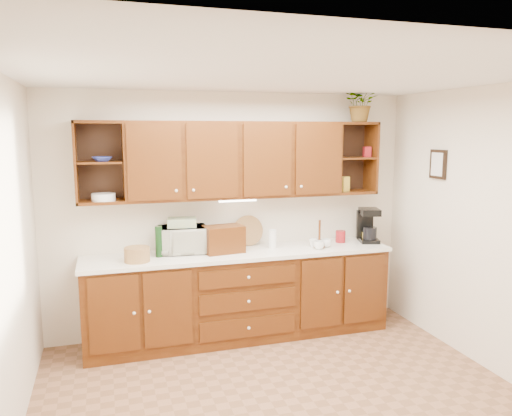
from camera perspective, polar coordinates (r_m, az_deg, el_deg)
floor at (r=4.32m, az=3.65°, el=-21.64°), size 4.00×4.00×0.00m
ceiling at (r=3.75m, az=4.05°, el=15.05°), size 4.00×4.00×0.00m
back_wall at (r=5.47m, az=-2.69°, el=-0.58°), size 4.00×0.00×4.00m
left_wall at (r=3.66m, az=-27.11°, el=-6.26°), size 0.00×3.50×3.50m
right_wall at (r=4.90m, az=26.27°, el=-2.58°), size 0.00×3.50×3.50m
base_cabinets at (r=5.40m, az=-1.82°, el=-10.02°), size 3.20×0.60×0.90m
countertop at (r=5.26m, az=-1.81°, el=-5.19°), size 3.24×0.64×0.04m
upper_cabinets at (r=5.26m, az=-2.19°, el=5.54°), size 3.20×0.33×0.80m
undercabinet_light at (r=5.24m, az=-2.12°, el=0.89°), size 0.40×0.05×0.02m
framed_picture at (r=5.51m, az=20.09°, el=4.72°), size 0.03×0.24×0.30m
wicker_basket at (r=4.97m, az=-13.44°, el=-5.19°), size 0.29×0.29×0.14m
microwave at (r=5.23m, az=-8.42°, el=-3.59°), size 0.52×0.37×0.27m
towel_stack at (r=5.20m, az=-8.46°, el=-1.64°), size 0.32×0.26×0.09m
wine_bottle at (r=5.09m, az=-11.05°, el=-3.79°), size 0.08×0.08×0.31m
woven_tray at (r=5.53m, az=-0.88°, el=-4.18°), size 0.34×0.11×0.33m
bread_box at (r=5.19m, az=-3.72°, el=-3.57°), size 0.43×0.30×0.28m
mug_tree at (r=5.46m, az=7.25°, el=-4.02°), size 0.24×0.26×0.30m
canister_red at (r=5.74m, az=9.63°, el=-3.24°), size 0.14×0.14×0.13m
canister_white at (r=5.38m, az=1.89°, el=-3.56°), size 0.10×0.10×0.20m
canister_yellow at (r=5.84m, az=12.48°, el=-3.27°), size 0.12×0.12×0.10m
coffee_maker at (r=5.82m, az=12.68°, el=-1.98°), size 0.27×0.32×0.38m
bowl_stack at (r=5.05m, az=-17.20°, el=5.36°), size 0.22×0.22×0.05m
plate_stack at (r=5.07m, az=-17.03°, el=1.21°), size 0.24×0.24×0.07m
pantry_box_yellow at (r=5.71m, az=10.09°, el=2.74°), size 0.11×0.10×0.16m
pantry_box_red at (r=5.79m, az=12.58°, el=6.28°), size 0.09×0.08×0.12m
potted_plant at (r=5.73m, az=11.94°, el=11.64°), size 0.45×0.42×0.41m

